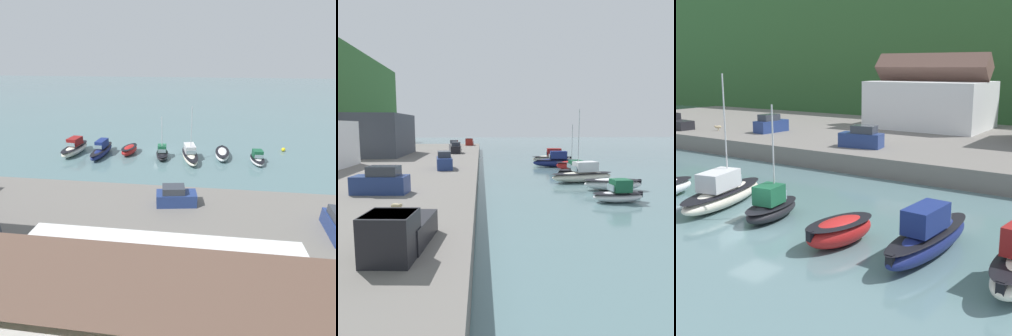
% 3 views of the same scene
% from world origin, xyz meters
% --- Properties ---
extents(ground_plane, '(320.00, 320.00, 0.00)m').
position_xyz_m(ground_plane, '(0.00, 0.00, 0.00)').
color(ground_plane, slate).
extents(quay_promenade, '(107.93, 29.75, 1.75)m').
position_xyz_m(quay_promenade, '(0.00, 30.56, 0.88)').
color(quay_promenade, slate).
rests_on(quay_promenade, ground_plane).
extents(yacht_club_building, '(15.77, 9.51, 7.38)m').
position_xyz_m(yacht_club_building, '(16.03, 33.51, 5.44)').
color(yacht_club_building, '#3D424C').
rests_on(yacht_club_building, quay_promenade).
extents(moored_boat_0, '(2.29, 4.88, 2.13)m').
position_xyz_m(moored_boat_0, '(-16.35, 2.60, 0.75)').
color(moored_boat_0, white).
rests_on(moored_boat_0, ground_plane).
extents(moored_boat_1, '(2.72, 6.49, 1.33)m').
position_xyz_m(moored_boat_1, '(-10.85, 0.89, 0.71)').
color(moored_boat_1, white).
rests_on(moored_boat_1, ground_plane).
extents(moored_boat_2, '(3.92, 8.58, 9.06)m').
position_xyz_m(moored_boat_2, '(-5.38, 2.53, 0.94)').
color(moored_boat_2, white).
rests_on(moored_boat_2, ground_plane).
extents(moored_boat_3, '(2.54, 4.98, 7.24)m').
position_xyz_m(moored_boat_3, '(-0.65, 2.26, 0.83)').
color(moored_boat_3, black).
rests_on(moored_boat_3, ground_plane).
extents(moored_boat_4, '(3.01, 4.94, 1.52)m').
position_xyz_m(moored_boat_4, '(5.39, 1.04, 0.80)').
color(moored_boat_4, red).
rests_on(moored_boat_4, ground_plane).
extents(moored_boat_5, '(2.51, 8.21, 2.73)m').
position_xyz_m(moored_boat_5, '(10.00, 2.29, 1.00)').
color(moored_boat_5, navy).
rests_on(moored_boat_5, ground_plane).
extents(moored_boat_6, '(3.37, 7.70, 2.85)m').
position_xyz_m(moored_boat_6, '(15.10, 1.91, 1.05)').
color(moored_boat_6, white).
rests_on(moored_boat_6, ground_plane).
extents(parked_car_0, '(4.25, 1.91, 2.16)m').
position_xyz_m(parked_car_0, '(28.61, 21.23, 2.67)').
color(parked_car_0, '#B7B7BC').
rests_on(parked_car_0, quay_promenade).
extents(parked_car_1, '(2.15, 4.34, 2.16)m').
position_xyz_m(parked_car_1, '(-19.35, 23.04, 2.67)').
color(parked_car_1, navy).
rests_on(parked_car_1, quay_promenade).
extents(parked_car_2, '(4.42, 2.39, 2.16)m').
position_xyz_m(parked_car_2, '(-4.57, 19.78, 2.67)').
color(parked_car_2, navy).
rests_on(parked_car_2, quay_promenade).
extents(parked_car_3, '(4.23, 1.87, 2.16)m').
position_xyz_m(parked_car_3, '(19.16, 20.07, 2.67)').
color(parked_car_3, black).
rests_on(parked_car_3, quay_promenade).
extents(pickup_truck_0, '(4.88, 2.37, 1.90)m').
position_xyz_m(pickup_truck_0, '(-31.63, 18.70, 2.57)').
color(pickup_truck_0, black).
rests_on(pickup_truck_0, quay_promenade).
extents(pickup_truck_1, '(4.78, 2.11, 1.90)m').
position_xyz_m(pickup_truck_1, '(45.39, 18.39, 2.57)').
color(pickup_truck_1, maroon).
rests_on(pickup_truck_1, quay_promenade).
extents(dog_on_quay, '(0.65, 0.85, 0.68)m').
position_xyz_m(dog_on_quay, '(-25.58, 20.32, 2.21)').
color(dog_on_quay, tan).
rests_on(dog_on_quay, quay_promenade).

